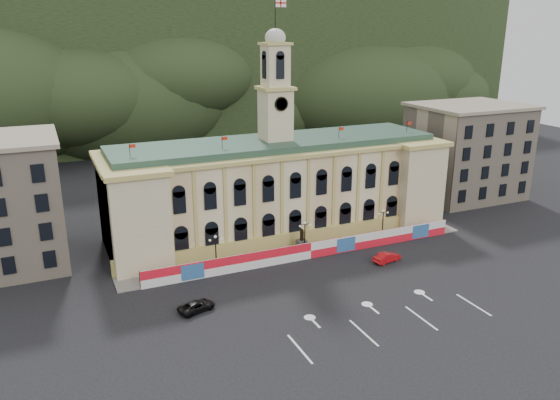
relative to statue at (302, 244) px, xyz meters
name	(u,v)px	position (x,y,z in m)	size (l,w,h in m)	color
ground	(365,302)	(0.00, -18.00, -1.19)	(260.00, 260.00, 0.00)	black
lane_markings	(388,321)	(0.00, -23.00, -1.18)	(26.00, 10.00, 0.02)	white
hill_ridge	(155,73)	(0.03, 103.99, 18.30)	(230.00, 80.00, 64.00)	black
city_hall	(277,186)	(0.00, 9.63, 6.66)	(56.20, 17.60, 37.10)	beige
side_building_right	(467,151)	(43.00, 12.93, 8.14)	(21.00, 17.00, 18.60)	tan
hoarding_fence	(311,250)	(0.06, -2.93, 0.06)	(50.00, 0.44, 2.50)	red
pavement	(302,251)	(0.00, -0.25, -1.11)	(56.00, 5.50, 0.16)	slate
statue	(302,244)	(0.00, 0.00, 0.00)	(1.40, 1.40, 3.72)	#595651
lamp_left	(216,249)	(-14.00, -1.00, 1.89)	(1.96, 0.44, 5.15)	black
lamp_center	(305,235)	(0.00, -1.00, 1.89)	(1.96, 0.44, 5.15)	black
lamp_right	(383,222)	(14.00, -1.00, 1.89)	(1.96, 0.44, 5.15)	black
red_sedan	(387,257)	(9.65, -8.69, -0.45)	(4.68, 2.39, 1.47)	#B50C12
black_suv	(197,306)	(-19.83, -11.56, -0.54)	(5.04, 3.34, 1.29)	black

